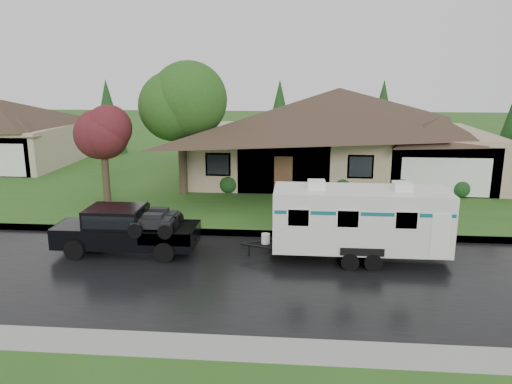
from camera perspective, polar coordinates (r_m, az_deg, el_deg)
ground at (r=18.95m, az=5.94°, el=-7.27°), size 140.00×140.00×0.00m
road at (r=17.10m, az=6.03°, el=-9.65°), size 140.00×8.00×0.01m
curb at (r=21.05m, az=5.86°, el=-4.90°), size 140.00×0.50×0.15m
lawn at (r=33.38m, az=5.59°, el=2.05°), size 140.00×26.00×0.15m
house_main at (r=31.82m, az=9.92°, el=7.75°), size 19.44×10.80×6.90m
tree_left_green at (r=27.18m, az=-8.61°, el=9.96°), size 4.28×4.28×7.08m
tree_red at (r=26.59m, az=-17.11°, el=6.39°), size 3.07×3.07×5.07m
shrub_row at (r=27.79m, az=9.83°, el=0.77°), size 13.60×1.00×1.00m
pickup_truck at (r=19.57m, az=-14.88°, el=-4.05°), size 5.31×2.02×1.77m
travel_trailer at (r=18.39m, az=11.78°, el=-3.03°), size 6.55×2.30×2.94m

